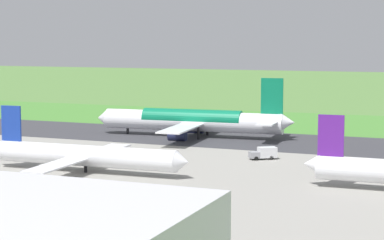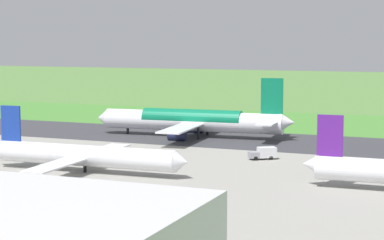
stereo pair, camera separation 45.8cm
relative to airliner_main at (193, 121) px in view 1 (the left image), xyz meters
The scene contains 9 objects.
ground_plane 4.36m from the airliner_main, behind, with size 800.00×800.00×0.00m, color #547F3D.
runway_asphalt 4.33m from the airliner_main, behind, with size 600.00×32.21×0.06m, color #38383D.
apron_concrete 56.56m from the airliner_main, 90.32° to the left, with size 440.00×110.00×0.05m, color gray.
grass_verge_foreground 31.47m from the airliner_main, 90.58° to the right, with size 600.00×80.00×0.04m, color #478534.
airliner_main is the anchor object (origin of this frame).
airliner_parked_mid 53.60m from the airliner_main, 89.14° to the left, with size 42.32×34.58×12.37m.
service_truck_baggage 37.87m from the airliner_main, 135.59° to the left, with size 6.02×5.21×2.65m.
no_stopping_sign 36.01m from the airliner_main, 92.79° to the right, with size 0.60×0.10×2.76m.
traffic_cone_orange 30.28m from the airliner_main, 84.15° to the right, with size 0.40×0.40×0.55m, color orange.
Camera 1 is at (-68.19, 168.46, 25.33)m, focal length 65.63 mm.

